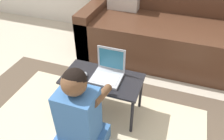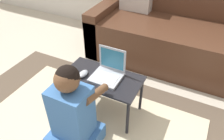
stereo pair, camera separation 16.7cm
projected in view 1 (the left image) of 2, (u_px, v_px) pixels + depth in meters
The scene contains 7 objects.
ground_plane at pixel (107, 136), 1.72m from camera, with size 16.00×16.00×0.00m, color beige.
area_rug at pixel (94, 127), 1.79m from camera, with size 2.42×1.34×0.01m.
couch at pixel (163, 33), 2.49m from camera, with size 1.82×0.82×0.82m.
laptop_desk at pixel (102, 82), 1.75m from camera, with size 0.63×0.34×0.37m.
laptop at pixel (108, 73), 1.71m from camera, with size 0.23×0.21×0.22m.
computer_mouse at pixel (83, 76), 1.71m from camera, with size 0.06×0.10×0.03m.
person_seated at pixel (79, 119), 1.47m from camera, with size 0.34×0.42×0.72m.
Camera 1 is at (0.39, -0.98, 1.46)m, focal length 35.00 mm.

